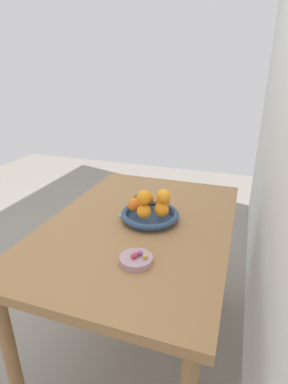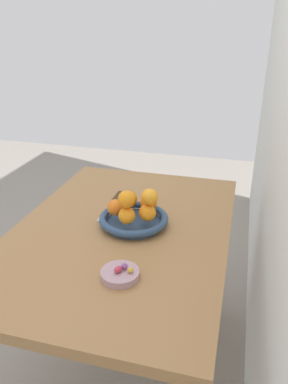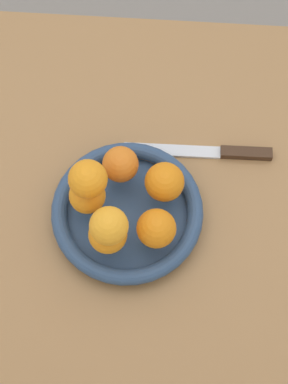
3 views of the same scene
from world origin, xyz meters
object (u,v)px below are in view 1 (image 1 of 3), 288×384
at_px(orange_4, 163,202).
at_px(candy_ball_0, 134,256).
at_px(orange_5, 164,196).
at_px(candy_ball_2, 145,256).
at_px(candy_ball_3, 140,253).
at_px(candy_dish, 136,260).
at_px(orange_2, 144,211).
at_px(candy_ball_1, 135,255).
at_px(fruit_bowl, 150,215).
at_px(knife, 133,202).
at_px(orange_0, 146,199).
at_px(orange_3, 161,209).
at_px(orange_1, 135,205).
at_px(orange_6, 144,197).
at_px(dining_table, 140,240).

height_order(orange_4, candy_ball_0, orange_4).
bearing_deg(orange_4, orange_5, 17.33).
xyz_separation_m(candy_ball_2, candy_ball_3, (-0.01, -0.02, 0.00)).
distance_m(candy_dish, candy_ball_2, 0.04).
height_order(orange_2, candy_ball_1, orange_2).
bearing_deg(fruit_bowl, knife, -136.80).
bearing_deg(candy_ball_3, orange_4, -177.28).
distance_m(orange_0, candy_ball_1, 0.38).
height_order(orange_2, orange_4, orange_4).
distance_m(orange_3, candy_ball_0, 0.29).
xyz_separation_m(orange_4, candy_ball_0, (0.37, 0.00, -0.04)).
relative_size(orange_0, orange_2, 1.09).
distance_m(orange_3, candy_ball_1, 0.29).
height_order(fruit_bowl, orange_1, orange_1).
bearing_deg(candy_ball_3, knife, -156.39).
relative_size(orange_3, candy_ball_3, 3.24).
relative_size(orange_6, candy_ball_3, 3.20).
bearing_deg(candy_ball_0, dining_table, -164.09).
distance_m(orange_2, candy_ball_2, 0.26).
relative_size(candy_dish, orange_5, 1.96).
height_order(orange_5, orange_6, same).
bearing_deg(orange_1, orange_3, 85.50).
distance_m(dining_table, knife, 0.22).
relative_size(dining_table, orange_2, 18.68).
bearing_deg(fruit_bowl, orange_6, -7.63).
bearing_deg(candy_ball_3, candy_ball_1, -36.79).
xyz_separation_m(candy_ball_0, knife, (-0.45, -0.17, -0.03)).
height_order(orange_0, orange_1, orange_0).
bearing_deg(orange_0, orange_6, 13.43).
bearing_deg(orange_4, candy_ball_0, 0.26).
xyz_separation_m(dining_table, orange_0, (-0.09, 0.00, 0.16)).
bearing_deg(orange_5, orange_4, -162.67).
height_order(candy_ball_1, candy_ball_3, same).
xyz_separation_m(fruit_bowl, candy_dish, (0.31, 0.05, -0.01)).
height_order(orange_5, candy_ball_0, orange_5).
bearing_deg(candy_dish, candy_ball_3, 143.23).
xyz_separation_m(orange_0, candy_ball_2, (0.36, 0.12, -0.04)).
height_order(orange_4, orange_6, orange_6).
relative_size(candy_ball_0, candy_ball_1, 1.02).
relative_size(candy_ball_0, candy_ball_3, 0.99).
bearing_deg(orange_4, candy_dish, 1.02).
xyz_separation_m(orange_5, candy_ball_3, (0.27, -0.01, -0.10)).
relative_size(orange_2, orange_5, 1.02).
height_order(candy_ball_1, knife, candy_ball_1).
relative_size(candy_dish, orange_0, 1.77).
distance_m(orange_4, orange_5, 0.09).
bearing_deg(dining_table, candy_ball_3, 20.13).
bearing_deg(fruit_bowl, orange_0, -148.90).
xyz_separation_m(orange_1, candy_ball_2, (0.29, 0.14, -0.04)).
bearing_deg(candy_ball_3, orange_5, 178.94).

